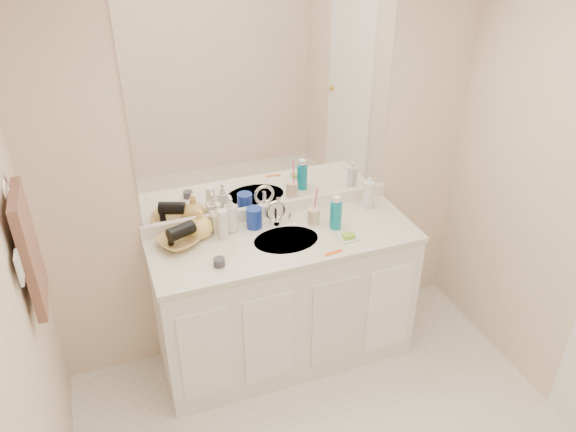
# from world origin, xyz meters

# --- Properties ---
(wall_back) EXTENTS (2.60, 0.02, 2.40)m
(wall_back) POSITION_xyz_m (0.00, 1.30, 1.20)
(wall_back) COLOR beige
(wall_back) RESTS_ON floor
(wall_left) EXTENTS (0.02, 2.60, 2.40)m
(wall_left) POSITION_xyz_m (-1.30, 0.00, 1.20)
(wall_left) COLOR beige
(wall_left) RESTS_ON floor
(vanity_cabinet) EXTENTS (1.50, 0.55, 0.85)m
(vanity_cabinet) POSITION_xyz_m (0.00, 1.02, 0.42)
(vanity_cabinet) COLOR white
(vanity_cabinet) RESTS_ON floor
(countertop) EXTENTS (1.52, 0.57, 0.03)m
(countertop) POSITION_xyz_m (0.00, 1.02, 0.86)
(countertop) COLOR silver
(countertop) RESTS_ON vanity_cabinet
(backsplash) EXTENTS (1.52, 0.03, 0.08)m
(backsplash) POSITION_xyz_m (0.00, 1.29, 0.92)
(backsplash) COLOR white
(backsplash) RESTS_ON countertop
(sink_basin) EXTENTS (0.37, 0.37, 0.02)m
(sink_basin) POSITION_xyz_m (0.00, 1.00, 0.87)
(sink_basin) COLOR beige
(sink_basin) RESTS_ON countertop
(faucet) EXTENTS (0.02, 0.02, 0.11)m
(faucet) POSITION_xyz_m (0.00, 1.18, 0.94)
(faucet) COLOR silver
(faucet) RESTS_ON countertop
(mirror) EXTENTS (1.48, 0.01, 1.20)m
(mirror) POSITION_xyz_m (0.00, 1.29, 1.56)
(mirror) COLOR white
(mirror) RESTS_ON wall_back
(blue_mug) EXTENTS (0.11, 0.11, 0.12)m
(blue_mug) POSITION_xyz_m (-0.13, 1.19, 0.94)
(blue_mug) COLOR navy
(blue_mug) RESTS_ON countertop
(tan_cup) EXTENTS (0.09, 0.09, 0.10)m
(tan_cup) POSITION_xyz_m (0.21, 1.11, 0.93)
(tan_cup) COLOR beige
(tan_cup) RESTS_ON countertop
(toothbrush) EXTENTS (0.02, 0.04, 0.19)m
(toothbrush) POSITION_xyz_m (0.22, 1.11, 1.03)
(toothbrush) COLOR #FA41AC
(toothbrush) RESTS_ON tan_cup
(mouthwash_bottle) EXTENTS (0.08, 0.08, 0.16)m
(mouthwash_bottle) POSITION_xyz_m (0.31, 1.03, 0.96)
(mouthwash_bottle) COLOR #0C7C90
(mouthwash_bottle) RESTS_ON countertop
(clear_pump_bottle) EXTENTS (0.07, 0.07, 0.17)m
(clear_pump_bottle) POSITION_xyz_m (0.60, 1.18, 0.97)
(clear_pump_bottle) COLOR silver
(clear_pump_bottle) RESTS_ON countertop
(soap_dish) EXTENTS (0.11, 0.09, 0.01)m
(soap_dish) POSITION_xyz_m (0.33, 0.88, 0.89)
(soap_dish) COLOR silver
(soap_dish) RESTS_ON countertop
(green_soap) EXTENTS (0.07, 0.05, 0.02)m
(green_soap) POSITION_xyz_m (0.33, 0.88, 0.90)
(green_soap) COLOR #83C42F
(green_soap) RESTS_ON soap_dish
(orange_comb) EXTENTS (0.11, 0.03, 0.00)m
(orange_comb) POSITION_xyz_m (0.19, 0.79, 0.88)
(orange_comb) COLOR #F15619
(orange_comb) RESTS_ON countertop
(dark_jar) EXTENTS (0.07, 0.07, 0.04)m
(dark_jar) POSITION_xyz_m (-0.41, 0.89, 0.90)
(dark_jar) COLOR #38373E
(dark_jar) RESTS_ON countertop
(extra_white_bottle) EXTENTS (0.07, 0.07, 0.18)m
(extra_white_bottle) POSITION_xyz_m (-0.32, 1.15, 0.97)
(extra_white_bottle) COLOR white
(extra_white_bottle) RESTS_ON countertop
(soap_bottle_white) EXTENTS (0.09, 0.09, 0.22)m
(soap_bottle_white) POSITION_xyz_m (-0.26, 1.21, 0.99)
(soap_bottle_white) COLOR silver
(soap_bottle_white) RESTS_ON countertop
(soap_bottle_cream) EXTENTS (0.08, 0.08, 0.18)m
(soap_bottle_cream) POSITION_xyz_m (-0.33, 1.23, 0.97)
(soap_bottle_cream) COLOR #F9EDCB
(soap_bottle_cream) RESTS_ON countertop
(soap_bottle_yellow) EXTENTS (0.14, 0.14, 0.17)m
(soap_bottle_yellow) POSITION_xyz_m (-0.44, 1.20, 0.97)
(soap_bottle_yellow) COLOR #F4C85E
(soap_bottle_yellow) RESTS_ON countertop
(wicker_basket) EXTENTS (0.28, 0.28, 0.05)m
(wicker_basket) POSITION_xyz_m (-0.57, 1.15, 0.91)
(wicker_basket) COLOR #B38C48
(wicker_basket) RESTS_ON countertop
(hair_dryer) EXTENTS (0.17, 0.13, 0.08)m
(hair_dryer) POSITION_xyz_m (-0.55, 1.15, 0.97)
(hair_dryer) COLOR black
(hair_dryer) RESTS_ON wicker_basket
(towel_ring) EXTENTS (0.01, 0.11, 0.11)m
(towel_ring) POSITION_xyz_m (-1.27, 0.77, 1.55)
(towel_ring) COLOR silver
(towel_ring) RESTS_ON wall_left
(hand_towel) EXTENTS (0.04, 0.32, 0.55)m
(hand_towel) POSITION_xyz_m (-1.25, 0.77, 1.25)
(hand_towel) COLOR brown
(hand_towel) RESTS_ON towel_ring
(switch_plate) EXTENTS (0.01, 0.08, 0.13)m
(switch_plate) POSITION_xyz_m (-1.27, 0.57, 1.30)
(switch_plate) COLOR white
(switch_plate) RESTS_ON wall_left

